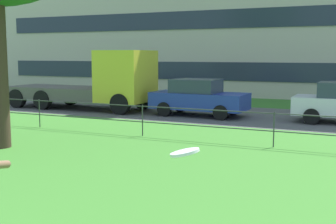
# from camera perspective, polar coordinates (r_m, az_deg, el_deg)

# --- Properties ---
(street_strip) EXTENTS (80.00, 6.00, 0.01)m
(street_strip) POSITION_cam_1_polar(r_m,az_deg,el_deg) (18.92, 10.75, -0.50)
(street_strip) COLOR #565454
(street_strip) RESTS_ON ground
(park_fence) EXTENTS (28.95, 0.04, 1.00)m
(park_fence) POSITION_cam_1_polar(r_m,az_deg,el_deg) (13.20, 4.65, -0.90)
(park_fence) COLOR #333833
(park_fence) RESTS_ON ground
(frisbee) EXTENTS (0.30, 0.30, 0.09)m
(frisbee) POSITION_cam_1_polar(r_m,az_deg,el_deg) (3.99, 2.17, -5.20)
(frisbee) COLOR white
(flatbed_truck_center) EXTENTS (7.31, 2.46, 2.75)m
(flatbed_truck_center) POSITION_cam_1_polar(r_m,az_deg,el_deg) (20.91, -8.91, 3.63)
(flatbed_truck_center) COLOR yellow
(flatbed_truck_center) RESTS_ON ground
(car_blue_left) EXTENTS (4.05, 1.91, 1.54)m
(car_blue_left) POSITION_cam_1_polar(r_m,az_deg,el_deg) (18.66, 3.94, 1.89)
(car_blue_left) COLOR #233899
(car_blue_left) RESTS_ON ground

